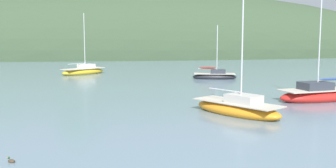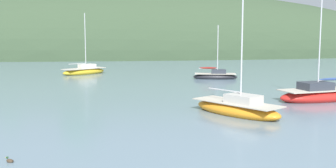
{
  "view_description": "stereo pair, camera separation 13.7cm",
  "coord_description": "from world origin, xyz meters",
  "px_view_note": "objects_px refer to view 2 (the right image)",
  "views": [
    {
      "loc": [
        -4.36,
        -9.37,
        4.82
      ],
      "look_at": [
        0.0,
        20.0,
        1.2
      ],
      "focal_mm": 42.0,
      "sensor_mm": 36.0,
      "label": 1
    },
    {
      "loc": [
        -4.23,
        -9.39,
        4.82
      ],
      "look_at": [
        0.0,
        20.0,
        1.2
      ],
      "focal_mm": 42.0,
      "sensor_mm": 36.0,
      "label": 2
    }
  ],
  "objects_px": {
    "sailboat_teal_outer": "(321,95)",
    "sailboat_cream_ketch": "(237,108)",
    "sailboat_navy_dinghy": "(84,71)",
    "sailboat_orange_cutter": "(215,76)",
    "duck_lead": "(10,161)"
  },
  "relations": [
    {
      "from": "sailboat_cream_ketch",
      "to": "sailboat_orange_cutter",
      "type": "distance_m",
      "value": 20.53
    },
    {
      "from": "sailboat_cream_ketch",
      "to": "duck_lead",
      "type": "height_order",
      "value": "sailboat_cream_ketch"
    },
    {
      "from": "sailboat_teal_outer",
      "to": "sailboat_navy_dinghy",
      "type": "relative_size",
      "value": 1.19
    },
    {
      "from": "sailboat_cream_ketch",
      "to": "sailboat_navy_dinghy",
      "type": "bearing_deg",
      "value": 111.68
    },
    {
      "from": "sailboat_navy_dinghy",
      "to": "sailboat_orange_cutter",
      "type": "bearing_deg",
      "value": -27.57
    },
    {
      "from": "duck_lead",
      "to": "sailboat_cream_ketch",
      "type": "bearing_deg",
      "value": 33.75
    },
    {
      "from": "sailboat_cream_ketch",
      "to": "sailboat_teal_outer",
      "type": "bearing_deg",
      "value": 27.93
    },
    {
      "from": "sailboat_teal_outer",
      "to": "sailboat_navy_dinghy",
      "type": "bearing_deg",
      "value": 128.66
    },
    {
      "from": "sailboat_cream_ketch",
      "to": "sailboat_orange_cutter",
      "type": "relative_size",
      "value": 1.38
    },
    {
      "from": "sailboat_navy_dinghy",
      "to": "sailboat_cream_ketch",
      "type": "bearing_deg",
      "value": -68.32
    },
    {
      "from": "duck_lead",
      "to": "sailboat_navy_dinghy",
      "type": "bearing_deg",
      "value": 89.26
    },
    {
      "from": "sailboat_teal_outer",
      "to": "sailboat_cream_ketch",
      "type": "height_order",
      "value": "sailboat_teal_outer"
    },
    {
      "from": "sailboat_navy_dinghy",
      "to": "sailboat_orange_cutter",
      "type": "distance_m",
      "value": 17.13
    },
    {
      "from": "sailboat_orange_cutter",
      "to": "duck_lead",
      "type": "height_order",
      "value": "sailboat_orange_cutter"
    },
    {
      "from": "sailboat_cream_ketch",
      "to": "duck_lead",
      "type": "bearing_deg",
      "value": -146.25
    }
  ]
}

